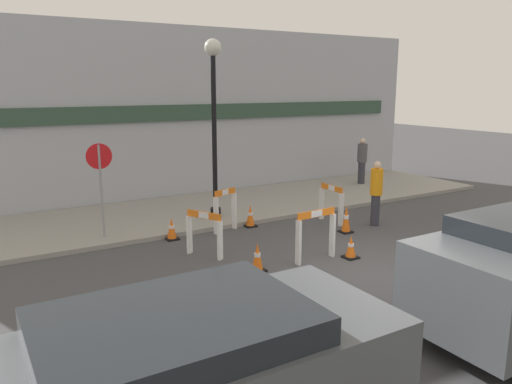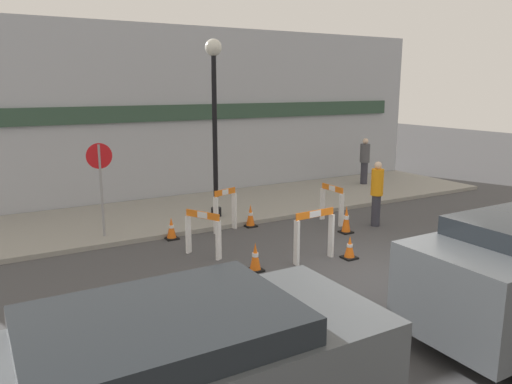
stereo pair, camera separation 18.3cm
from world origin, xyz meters
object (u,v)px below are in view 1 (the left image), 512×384
object	(u,v)px
streetlamp_post	(214,104)
person_worker	(376,191)
person_pedestrian	(362,159)
stop_sign	(100,175)

from	to	relation	value
streetlamp_post	person_worker	world-z (taller)	streetlamp_post
streetlamp_post	person_worker	distance (m)	4.85
person_worker	person_pedestrian	world-z (taller)	person_pedestrian
streetlamp_post	person_pedestrian	xyz separation A→B (m)	(6.70, 1.47, -2.16)
person_worker	person_pedestrian	size ratio (longest dim) A/B	1.03
person_worker	streetlamp_post	bearing A→B (deg)	-23.24
stop_sign	streetlamp_post	bearing A→B (deg)	-173.22
stop_sign	person_worker	distance (m)	6.96
streetlamp_post	stop_sign	bearing A→B (deg)	-173.90
person_pedestrian	person_worker	bearing A→B (deg)	71.01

